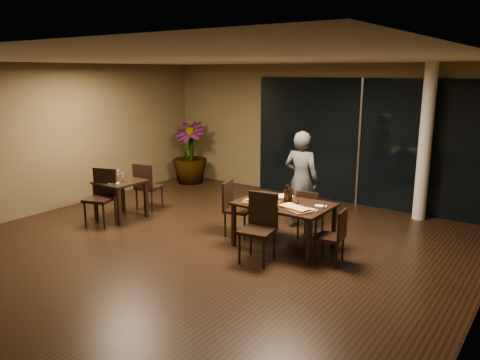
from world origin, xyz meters
name	(u,v)px	position (x,y,z in m)	size (l,w,h in m)	color
ground	(206,248)	(0.00, 0.00, 0.00)	(8.00, 8.00, 0.00)	black
wall_back	(319,132)	(0.00, 4.05, 1.50)	(8.00, 0.10, 3.00)	brown
wall_left	(53,137)	(-4.05, 0.00, 1.50)	(0.10, 8.00, 3.00)	brown
ceiling	(202,58)	(0.00, 0.00, 3.02)	(8.00, 8.00, 0.04)	silver
window_panel	(360,143)	(1.00, 3.96, 1.35)	(5.00, 0.06, 2.70)	black
column	(425,143)	(2.40, 3.65, 1.50)	(0.24, 0.24, 3.00)	silver
main_table	(284,207)	(1.00, 0.80, 0.68)	(1.50, 1.00, 0.75)	black
side_table	(120,187)	(-2.40, 0.30, 0.62)	(0.80, 0.80, 0.75)	black
chair_main_far	(309,212)	(1.16, 1.39, 0.48)	(0.44, 0.44, 0.86)	black
chair_main_near	(260,224)	(0.98, 0.11, 0.58)	(0.55, 0.55, 1.04)	black
chair_main_left	(234,205)	(-0.03, 0.83, 0.53)	(0.54, 0.54, 0.96)	black
chair_main_right	(335,233)	(1.97, 0.66, 0.47)	(0.44, 0.44, 0.84)	black
chair_side_far	(146,184)	(-2.37, 0.96, 0.56)	(0.54, 0.54, 0.99)	black
chair_side_near	(102,194)	(-2.42, -0.12, 0.58)	(0.61, 0.61, 1.04)	black
diner	(301,180)	(0.76, 1.82, 0.90)	(0.61, 0.41, 1.80)	#313336
potted_plant	(190,153)	(-3.29, 3.34, 0.78)	(0.86, 0.86, 1.57)	#214918
pizza_board_left	(261,202)	(0.68, 0.62, 0.76)	(0.60, 0.30, 0.01)	#473016
pizza_board_right	(295,209)	(1.31, 0.60, 0.76)	(0.58, 0.29, 0.01)	#4C2A18
oblong_pizza_left	(261,201)	(0.68, 0.62, 0.77)	(0.45, 0.21, 0.02)	maroon
oblong_pizza_right	(295,208)	(1.31, 0.60, 0.77)	(0.46, 0.21, 0.02)	maroon
round_pizza	(284,196)	(0.80, 1.13, 0.76)	(0.31, 0.31, 0.01)	#B72E14
bottle_a	(286,194)	(0.98, 0.88, 0.88)	(0.06, 0.06, 0.27)	black
bottle_b	(288,194)	(1.04, 0.83, 0.90)	(0.07, 0.07, 0.30)	black
bottle_c	(290,192)	(1.03, 0.94, 0.90)	(0.07, 0.07, 0.31)	black
tumbler_left	(275,198)	(0.79, 0.86, 0.79)	(0.07, 0.07, 0.08)	white
tumbler_right	(297,201)	(1.18, 0.89, 0.79)	(0.07, 0.07, 0.09)	white
napkin_near	(312,210)	(1.55, 0.70, 0.76)	(0.18, 0.10, 0.01)	white
napkin_far	(321,206)	(1.57, 0.96, 0.76)	(0.18, 0.10, 0.01)	white
wine_glass_a	(117,175)	(-2.52, 0.35, 0.84)	(0.08, 0.08, 0.19)	white
wine_glass_b	(122,177)	(-2.31, 0.29, 0.84)	(0.08, 0.08, 0.17)	white
side_napkin	(114,183)	(-2.31, 0.08, 0.76)	(0.18, 0.11, 0.01)	silver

